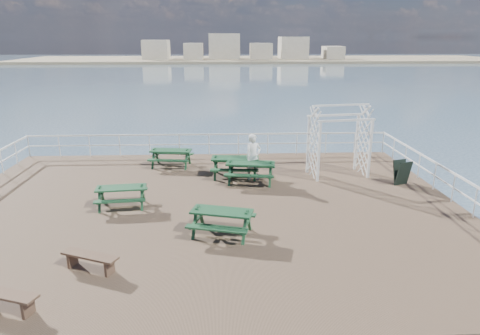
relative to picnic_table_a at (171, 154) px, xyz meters
name	(u,v)px	position (x,y,z in m)	size (l,w,h in m)	color
ground	(205,210)	(1.68, -4.92, -0.72)	(18.00, 14.00, 0.30)	brown
sea_backdrop	(256,56)	(14.22, 129.15, -1.07)	(300.00, 300.00, 9.20)	#3B5163
railing	(205,162)	(1.61, -2.35, 0.31)	(17.77, 13.76, 1.10)	silver
picnic_table_a	(171,154)	(0.00, 0.00, 0.00)	(2.00, 1.70, 0.88)	#153C1F
picnic_table_b	(235,163)	(2.87, -1.64, 0.05)	(2.09, 1.74, 0.96)	#153C1F
picnic_table_c	(250,168)	(3.46, -2.39, 0.04)	(2.17, 1.86, 0.95)	#153C1F
picnic_table_d	(121,192)	(-1.19, -4.82, -0.04)	(1.81, 1.52, 0.82)	#153C1F
picnic_table_e	(222,217)	(2.28, -7.18, 0.00)	(2.14, 1.89, 0.88)	#153C1F
flat_bench_near	(90,258)	(-1.06, -9.09, -0.24)	(1.55, 0.94, 0.44)	brown
flat_bench_far	(5,297)	(-2.39, -10.72, -0.23)	(1.58, 0.86, 0.44)	brown
trellis_arbor	(339,144)	(7.24, -1.60, 0.79)	(2.62, 1.68, 3.05)	silver
sandwich_board	(402,173)	(9.48, -2.96, -0.07)	(0.73, 0.63, 1.01)	black
person	(253,157)	(3.61, -1.95, 0.38)	(0.69, 0.45, 1.90)	white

